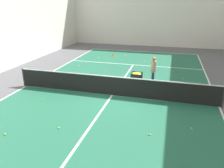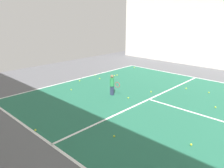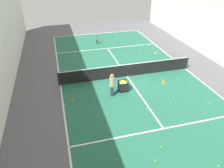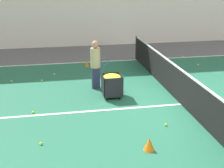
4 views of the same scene
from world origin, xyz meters
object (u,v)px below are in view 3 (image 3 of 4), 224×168
(player_near_baseline, at_px, (97,38))
(tennis_net, at_px, (127,70))
(training_cone_0, at_px, (164,81))
(ball_cart, at_px, (123,84))
(coach_at_net, at_px, (112,83))

(player_near_baseline, bearing_deg, tennis_net, -3.77)
(training_cone_0, bearing_deg, player_near_baseline, -72.46)
(ball_cart, distance_m, training_cone_0, 3.41)
(tennis_net, relative_size, ball_cart, 14.25)
(ball_cart, xyz_separation_m, training_cone_0, (-3.38, -0.24, -0.39))
(coach_at_net, xyz_separation_m, training_cone_0, (-4.31, -0.64, -0.82))
(tennis_net, bearing_deg, player_near_baseline, -84.62)
(tennis_net, relative_size, training_cone_0, 35.61)
(tennis_net, distance_m, ball_cart, 2.23)
(player_near_baseline, relative_size, coach_at_net, 0.62)
(ball_cart, bearing_deg, training_cone_0, -175.95)
(tennis_net, height_order, coach_at_net, coach_at_net)
(tennis_net, relative_size, player_near_baseline, 10.36)
(tennis_net, xyz_separation_m, training_cone_0, (-2.38, 1.76, -0.41))
(player_near_baseline, xyz_separation_m, coach_at_net, (1.16, 10.61, 0.37))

